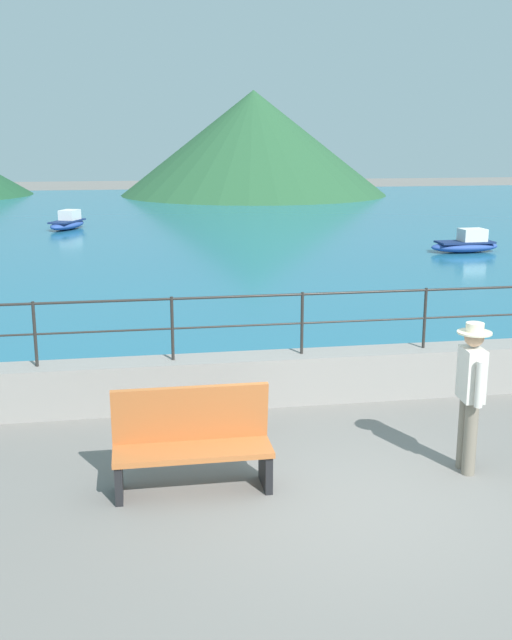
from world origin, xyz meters
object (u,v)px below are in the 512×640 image
Objects in this scene: person_walking at (471,390)px; bench_main at (192,439)px; boat_1 at (68,222)px; boat_2 at (466,244)px; bollard at (251,414)px.

bench_main is at bearing 178.17° from person_walking.
boat_1 is 15.83m from boat_2.
bollard is (-2.25, 1.53, -0.72)m from person_walking.
boat_1 is at bearing 104.38° from person_walking.
bollard is (0.87, 1.43, -0.30)m from bench_main.
bollard is at bearing -124.04° from boat_2.
boat_1 is (-3.91, 22.49, 0.07)m from bollard.
boat_1 is (-6.16, 24.02, -0.65)m from person_walking.
boat_2 is at bearing 56.20° from bench_main.
person_walking is at bearing -114.82° from boat_2.
person_walking reaches higher than boat_2.
boat_1 reaches higher than bollard.
person_walking reaches higher than bollard.
person_walking is 3.41× the size of bollard.
bench_main is 1.70m from bollard.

